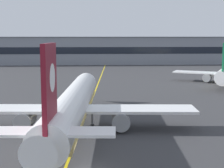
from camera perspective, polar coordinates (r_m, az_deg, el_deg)
The scene contains 3 objects.
taxiway_centreline at distance 61.90m, azimuth -3.67°, elevation -3.52°, with size 0.30×180.00×0.01m, color yellow.
airliner_foreground at distance 45.55m, azimuth -6.37°, elevation -3.40°, with size 32.26×41.52×11.65m.
terminal_building at distance 150.96m, azimuth -4.61°, elevation 5.48°, with size 143.23×12.40×11.69m.
Camera 1 is at (0.32, -30.67, 12.29)m, focal length 56.12 mm.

